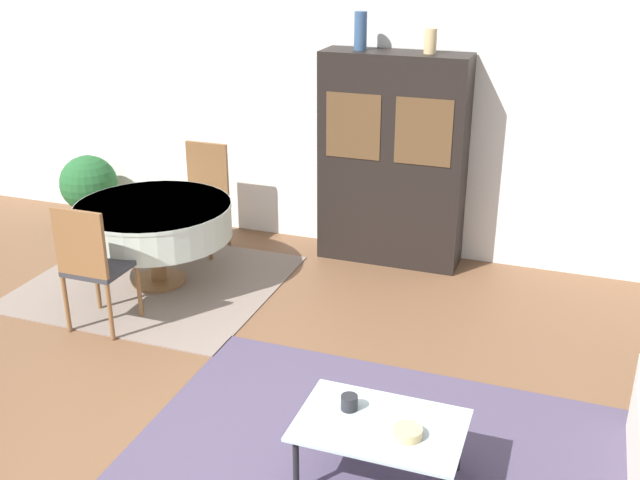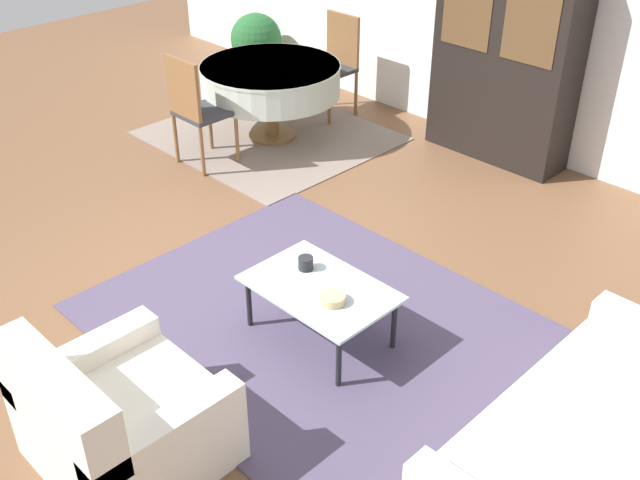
{
  "view_description": "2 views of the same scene",
  "coord_description": "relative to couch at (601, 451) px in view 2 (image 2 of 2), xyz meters",
  "views": [
    {
      "loc": [
        1.84,
        -3.15,
        2.94
      ],
      "look_at": [
        0.2,
        1.4,
        0.95
      ],
      "focal_mm": 42.0,
      "sensor_mm": 36.0,
      "label": 1
    },
    {
      "loc": [
        3.7,
        -2.47,
        3.16
      ],
      "look_at": [
        0.98,
        0.23,
        0.75
      ],
      "focal_mm": 42.0,
      "sensor_mm": 36.0,
      "label": 2
    }
  ],
  "objects": [
    {
      "name": "bowl",
      "position": [
        -1.7,
        -0.17,
        0.13
      ],
      "size": [
        0.16,
        0.16,
        0.05
      ],
      "color": "tan",
      "rests_on": "coffee_table"
    },
    {
      "name": "dining_chair_near",
      "position": [
        -4.46,
        0.88,
        0.3
      ],
      "size": [
        0.44,
        0.44,
        1.04
      ],
      "color": "brown",
      "rests_on": "dining_rug"
    },
    {
      "name": "armchair",
      "position": [
        -1.87,
        -1.59,
        0.0
      ],
      "size": [
        0.92,
        0.87,
        0.82
      ],
      "color": "silver",
      "rests_on": "ground_plane"
    },
    {
      "name": "display_cabinet",
      "position": [
        -2.64,
        3.04,
        0.69
      ],
      "size": [
        1.34,
        0.43,
        1.97
      ],
      "color": "black",
      "rests_on": "ground_plane"
    },
    {
      "name": "dining_rug",
      "position": [
        -4.49,
        1.78,
        -0.29
      ],
      "size": [
        2.18,
        1.97,
        0.01
      ],
      "color": "gray",
      "rests_on": "ground_plane"
    },
    {
      "name": "dining_chair_far",
      "position": [
        -4.46,
        2.7,
        0.3
      ],
      "size": [
        0.44,
        0.44,
        1.04
      ],
      "rotation": [
        0.0,
        0.0,
        3.14
      ],
      "color": "brown",
      "rests_on": "dining_rug"
    },
    {
      "name": "coffee_table",
      "position": [
        -1.87,
        -0.11,
        0.07
      ],
      "size": [
        0.94,
        0.62,
        0.39
      ],
      "color": "black",
      "rests_on": "area_rug"
    },
    {
      "name": "area_rug",
      "position": [
        -1.88,
        -0.04,
        -0.29
      ],
      "size": [
        3.05,
        2.31,
        0.01
      ],
      "color": "#4C425B",
      "rests_on": "ground_plane"
    },
    {
      "name": "cup",
      "position": [
        -2.07,
        -0.03,
        0.15
      ],
      "size": [
        0.1,
        0.1,
        0.09
      ],
      "color": "#232328",
      "rests_on": "coffee_table"
    },
    {
      "name": "ground_plane",
      "position": [
        -2.85,
        -0.33,
        -0.3
      ],
      "size": [
        14.0,
        14.0,
        0.0
      ],
      "primitive_type": "plane",
      "color": "brown"
    },
    {
      "name": "potted_plant",
      "position": [
        -5.93,
        2.86,
        0.12
      ],
      "size": [
        0.61,
        0.61,
        0.75
      ],
      "color": "#93664C",
      "rests_on": "ground_plane"
    },
    {
      "name": "couch",
      "position": [
        0.0,
        0.0,
        0.0
      ],
      "size": [
        0.9,
        1.87,
        0.85
      ],
      "rotation": [
        0.0,
        0.0,
        1.57
      ],
      "color": "silver",
      "rests_on": "ground_plane"
    },
    {
      "name": "wall_back",
      "position": [
        -2.85,
        3.3,
        1.05
      ],
      "size": [
        10.0,
        0.06,
        2.7
      ],
      "color": "white",
      "rests_on": "ground_plane"
    },
    {
      "name": "dining_table",
      "position": [
        -4.46,
        1.79,
        0.31
      ],
      "size": [
        1.37,
        1.37,
        0.74
      ],
      "color": "brown",
      "rests_on": "dining_rug"
    }
  ]
}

